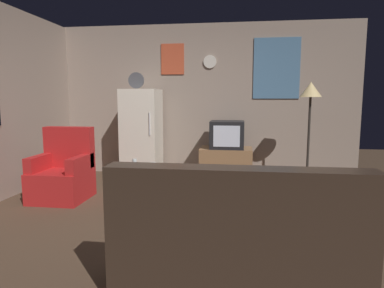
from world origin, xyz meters
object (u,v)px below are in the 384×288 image
Objects in this scene: tv_stand at (226,165)px; armchair at (63,174)px; wine_glass at (135,165)px; couch at (237,245)px; standing_lamp at (310,98)px; fridge at (142,134)px; coffee_table at (152,190)px; mug_ceramic_white at (153,166)px; remote_control at (141,170)px; crt_tv at (227,135)px; book_stack at (269,181)px.

tv_stand is 0.88× the size of armchair.
couch reaches higher than wine_glass.
standing_lamp is (1.23, -0.29, 1.08)m from tv_stand.
fridge is at bearing 116.86° from couch.
coffee_table is at bearing -148.01° from standing_lamp.
armchair is (-1.31, 0.21, -0.19)m from mug_ceramic_white.
remote_control is (0.06, 0.05, -0.06)m from wine_glass.
standing_lamp is 10.60× the size of remote_control.
wine_glass is 0.10m from remote_control.
crt_tv is at bearing 93.31° from couch.
standing_lamp is at bearing -23.70° from book_stack.
mug_ceramic_white is at bearing -68.93° from fridge.
fridge reaches higher than crt_tv.
standing_lamp is 1.45m from book_stack.
standing_lamp reaches higher than crt_tv.
fridge is at bearing 173.31° from standing_lamp.
coffee_table is 8.00× the size of mug_ceramic_white.
couch is (1.03, -1.67, -0.21)m from mug_ceramic_white.
book_stack is (1.67, 1.51, -0.45)m from remote_control.
crt_tv is 6.00× the size of mug_ceramic_white.
couch is (1.62, -3.19, -0.44)m from fridge.
fridge is 11.80× the size of wine_glass.
tv_stand is at bearing -0.76° from fridge.
crt_tv is 3.21m from couch.
crt_tv is 2.55m from armchair.
remote_control is at bearing -149.99° from standing_lamp.
standing_lamp is 2.68m from coffee_table.
book_stack is at bearing 43.64° from mug_ceramic_white.
tv_stand is 1.56× the size of crt_tv.
crt_tv is at bearing 31.06° from armchair.
crt_tv is (1.43, -0.02, 0.01)m from fridge.
standing_lamp is (2.65, -0.31, 0.60)m from fridge.
tv_stand is 1.94m from wine_glass.
couch is 3.17m from book_stack.
remote_control is at bearing 174.35° from coffee_table.
book_stack is (1.53, 1.53, -0.20)m from coffee_table.
crt_tv is 0.32× the size of couch.
armchair reaches higher than mug_ceramic_white.
mug_ceramic_white is 1.97m from couch.
coffee_table is 4.80× the size of remote_control.
mug_ceramic_white is (-2.06, -1.21, -0.83)m from standing_lamp.
mug_ceramic_white is (-0.85, -1.51, -0.24)m from crt_tv.
couch reaches higher than remote_control.
armchair is (-2.14, -1.30, 0.06)m from tv_stand.
couch is 9.48× the size of book_stack.
tv_stand is 1.67m from standing_lamp.
book_stack is at bearing -1.99° from fridge.
standing_lamp is 2.54m from mug_ceramic_white.
mug_ceramic_white is at bearing 121.70° from couch.
remote_control is (-0.15, -0.06, -0.03)m from mug_ceramic_white.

